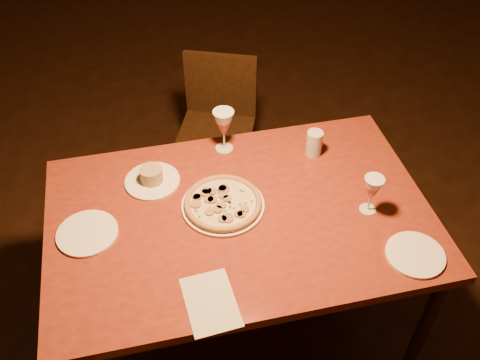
{
  "coord_description": "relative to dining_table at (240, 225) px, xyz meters",
  "views": [
    {
      "loc": [
        0.16,
        -1.53,
        2.2
      ],
      "look_at": [
        0.25,
        -0.16,
        0.87
      ],
      "focal_mm": 40.0,
      "sensor_mm": 36.0,
      "label": 1
    }
  ],
  "objects": [
    {
      "name": "floor",
      "position": [
        -0.24,
        0.21,
        -0.68
      ],
      "size": [
        7.0,
        7.0,
        0.0
      ],
      "primitive_type": "plane",
      "color": "black",
      "rests_on": "ground"
    },
    {
      "name": "dining_table",
      "position": [
        0.0,
        0.0,
        0.0
      ],
      "size": [
        1.53,
        1.11,
        0.75
      ],
      "rotation": [
        0.0,
        0.0,
        0.16
      ],
      "color": "maroon",
      "rests_on": "floor"
    },
    {
      "name": "chair_far",
      "position": [
        -0.06,
        0.94,
        -0.24
      ],
      "size": [
        0.46,
        0.46,
        0.79
      ],
      "rotation": [
        0.0,
        0.0,
        -0.22
      ],
      "color": "black",
      "rests_on": "floor"
    },
    {
      "name": "pizza_plate",
      "position": [
        -0.06,
        0.04,
        0.08
      ],
      "size": [
        0.31,
        0.31,
        0.03
      ],
      "color": "white",
      "rests_on": "dining_table"
    },
    {
      "name": "ramekin_saucer",
      "position": [
        -0.33,
        0.19,
        0.09
      ],
      "size": [
        0.21,
        0.21,
        0.07
      ],
      "color": "white",
      "rests_on": "dining_table"
    },
    {
      "name": "wine_glass_far",
      "position": [
        -0.04,
        0.37,
        0.16
      ],
      "size": [
        0.09,
        0.09,
        0.19
      ],
      "primitive_type": null,
      "color": "#B4594B",
      "rests_on": "dining_table"
    },
    {
      "name": "wine_glass_right",
      "position": [
        0.47,
        -0.01,
        0.15
      ],
      "size": [
        0.07,
        0.07,
        0.16
      ],
      "primitive_type": null,
      "color": "#B4594B",
      "rests_on": "dining_table"
    },
    {
      "name": "water_tumbler",
      "position": [
        0.32,
        0.31,
        0.12
      ],
      "size": [
        0.07,
        0.07,
        0.11
      ],
      "primitive_type": "cylinder",
      "color": "silver",
      "rests_on": "dining_table"
    },
    {
      "name": "side_plate_left",
      "position": [
        -0.54,
        -0.07,
        0.07
      ],
      "size": [
        0.22,
        0.22,
        0.01
      ],
      "primitive_type": "cylinder",
      "color": "white",
      "rests_on": "dining_table"
    },
    {
      "name": "side_plate_near",
      "position": [
        0.58,
        -0.23,
        0.07
      ],
      "size": [
        0.2,
        0.2,
        0.01
      ],
      "primitive_type": "cylinder",
      "color": "white",
      "rests_on": "dining_table"
    },
    {
      "name": "menu_card",
      "position": [
        -0.12,
        -0.37,
        0.07
      ],
      "size": [
        0.2,
        0.26,
        0.0
      ],
      "primitive_type": "cube",
      "rotation": [
        0.0,
        0.0,
        0.23
      ],
      "color": "beige",
      "rests_on": "dining_table"
    }
  ]
}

